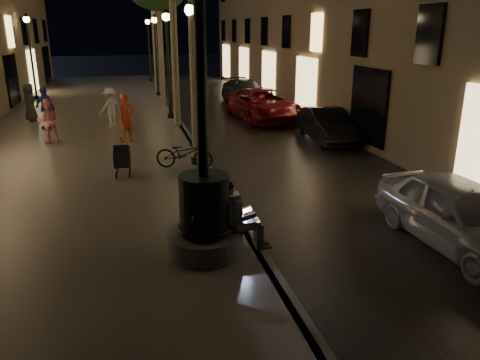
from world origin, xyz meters
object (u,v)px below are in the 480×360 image
object	(u,v)px
lamp_curb_a	(193,62)
car_rear	(245,91)
car_front	(461,214)
pedestrian_dark	(30,102)
seated_man_laptop	(237,214)
car_second	(327,125)
lamp_curb_d	(149,41)
lamp_curb_c	(156,45)
pedestrian_red	(126,118)
stroller	(122,157)
pedestrian_white	(111,107)
pedestrian_blue	(45,108)
lamp_curb_b	(168,50)
pedestrian_pink	(48,121)
fountain_lamppost	(204,201)
bicycle	(184,154)
lamp_left_c	(30,46)
car_third	(263,105)

from	to	relation	value
lamp_curb_a	car_rear	bearing A→B (deg)	69.60
car_front	pedestrian_dark	world-z (taller)	pedestrian_dark
seated_man_laptop	car_second	xyz separation A→B (m)	(5.59, 8.75, -0.29)
lamp_curb_d	car_front	size ratio (longest dim) A/B	1.19
lamp_curb_c	pedestrian_red	bearing A→B (deg)	-98.98
lamp_curb_d	pedestrian_dark	size ratio (longest dim) A/B	2.90
lamp_curb_d	stroller	xyz separation A→B (m)	(-2.16, -24.75, -2.50)
seated_man_laptop	car_front	world-z (taller)	seated_man_laptop
pedestrian_red	lamp_curb_d	bearing A→B (deg)	52.40
car_rear	pedestrian_white	world-z (taller)	pedestrian_white
lamp_curb_c	lamp_curb_d	bearing A→B (deg)	90.00
pedestrian_red	pedestrian_blue	bearing A→B (deg)	102.08
pedestrian_dark	seated_man_laptop	bearing A→B (deg)	-170.05
seated_man_laptop	lamp_curb_b	xyz separation A→B (m)	(0.09, 14.00, 2.32)
lamp_curb_b	lamp_curb_d	distance (m)	16.00
lamp_curb_d	pedestrian_white	bearing A→B (deg)	-98.45
seated_man_laptop	pedestrian_pink	xyz separation A→B (m)	(-4.64, 10.02, 0.08)
pedestrian_pink	fountain_lamppost	bearing A→B (deg)	103.40
pedestrian_blue	bicycle	world-z (taller)	pedestrian_blue
fountain_lamppost	pedestrian_pink	xyz separation A→B (m)	(-4.03, 10.02, -0.22)
car_front	pedestrian_red	bearing A→B (deg)	120.33
lamp_curb_d	lamp_left_c	distance (m)	10.70
seated_man_laptop	pedestrian_white	size ratio (longest dim) A/B	0.82
pedestrian_pink	car_second	bearing A→B (deg)	164.42
pedestrian_red	pedestrian_blue	distance (m)	4.64
car_second	pedestrian_blue	xyz separation A→B (m)	(-10.72, 4.01, 0.43)
car_third	pedestrian_red	xyz separation A→B (m)	(-6.29, -3.97, 0.35)
lamp_curb_a	pedestrian_pink	xyz separation A→B (m)	(-4.73, 4.02, -2.24)
car_front	bicycle	xyz separation A→B (m)	(-4.69, 6.09, -0.04)
pedestrian_white	pedestrian_dark	distance (m)	4.17
lamp_left_c	pedestrian_dark	size ratio (longest dim) A/B	2.90
car_third	car_rear	world-z (taller)	car_third
lamp_curb_c	lamp_curb_d	distance (m)	8.00
fountain_lamppost	pedestrian_pink	distance (m)	10.80
car_second	bicycle	distance (m)	6.68
lamp_curb_c	stroller	size ratio (longest dim) A/B	4.49
fountain_lamppost	lamp_curb_a	world-z (taller)	fountain_lamppost
fountain_lamppost	lamp_curb_b	size ratio (longest dim) A/B	1.08
car_rear	pedestrian_red	distance (m)	11.70
seated_man_laptop	lamp_curb_b	distance (m)	14.19
seated_man_laptop	lamp_curb_b	world-z (taller)	lamp_curb_b
lamp_left_c	lamp_curb_b	bearing A→B (deg)	-48.41
lamp_curb_b	pedestrian_pink	world-z (taller)	lamp_curb_b
lamp_curb_b	stroller	size ratio (longest dim) A/B	4.49
lamp_curb_b	lamp_curb_c	xyz separation A→B (m)	(0.00, 8.00, 0.00)
stroller	car_second	xyz separation A→B (m)	(7.66, 3.50, -0.11)
fountain_lamppost	pedestrian_white	xyz separation A→B (m)	(-1.91, 12.44, -0.19)
lamp_curb_b	pedestrian_white	world-z (taller)	lamp_curb_b
lamp_curb_d	seated_man_laptop	bearing A→B (deg)	-90.17
pedestrian_pink	bicycle	size ratio (longest dim) A/B	0.93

